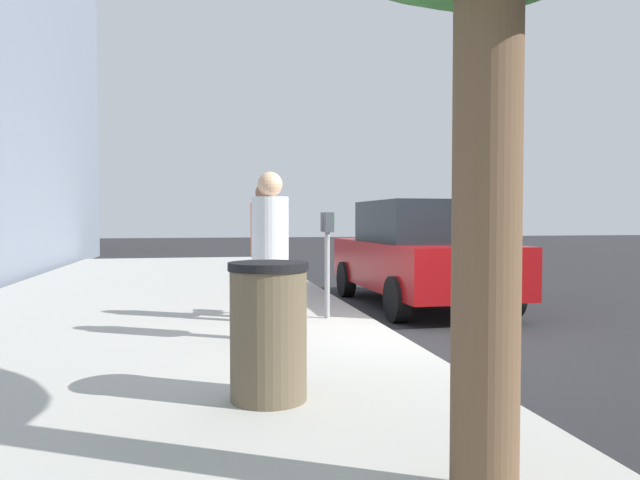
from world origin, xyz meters
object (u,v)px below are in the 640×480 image
Objects in this scene: parking_meter at (327,242)px; pedestrian_bystander at (270,240)px; parked_sedan_near at (419,253)px; pedestrian_at_meter at (266,239)px; trash_bin at (268,331)px.

pedestrian_bystander reaches higher than parking_meter.
parked_sedan_near is (1.71, -1.94, -0.27)m from parking_meter.
pedestrian_bystander is at bearing 136.43° from parked_sedan_near.
pedestrian_bystander reaches higher than parked_sedan_near.
pedestrian_bystander reaches higher than pedestrian_at_meter.
pedestrian_at_meter is 3.26m from parked_sedan_near.
pedestrian_bystander is (-1.28, 0.91, 0.08)m from parking_meter.
parking_meter is 0.32× the size of parked_sedan_near.
parked_sedan_near is 5.98m from trash_bin.
pedestrian_bystander is 4.14m from parked_sedan_near.
pedestrian_at_meter is at bearing 89.57° from parking_meter.
trash_bin is (-3.41, 0.34, -0.56)m from pedestrian_at_meter.
pedestrian_bystander reaches higher than trash_bin.
pedestrian_bystander is 0.41× the size of parked_sedan_near.
pedestrian_at_meter is 3.47m from trash_bin.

